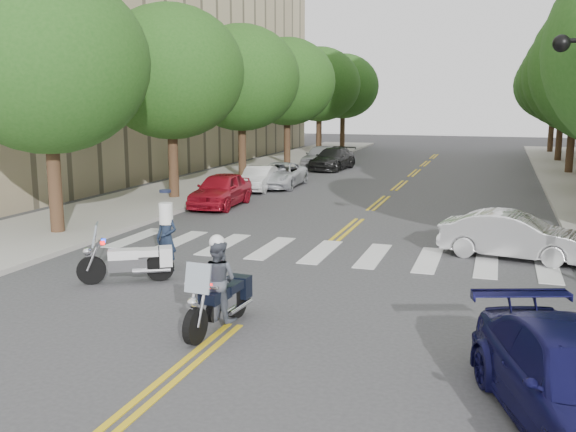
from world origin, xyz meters
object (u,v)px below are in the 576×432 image
at_px(convertible, 513,236).
at_px(motorcycle_police, 219,287).
at_px(motorcycle_parked, 134,261).
at_px(officer_standing, 167,238).

bearing_deg(convertible, motorcycle_police, 154.87).
bearing_deg(motorcycle_parked, convertible, -88.62).
xyz_separation_m(motorcycle_police, motorcycle_parked, (-3.31, 2.31, -0.32)).
bearing_deg(motorcycle_police, convertible, -121.06).
xyz_separation_m(motorcycle_police, convertible, (5.52, 7.68, -0.18)).
bearing_deg(officer_standing, convertible, 36.52).
bearing_deg(convertible, motorcycle_parked, 131.87).
distance_m(motorcycle_police, officer_standing, 4.67).
bearing_deg(officer_standing, motorcycle_parked, -90.59).
xyz_separation_m(motorcycle_parked, convertible, (8.83, 5.37, 0.13)).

